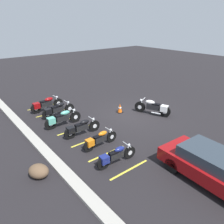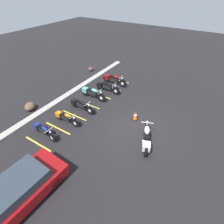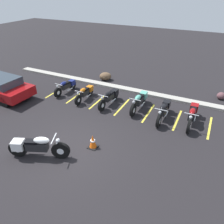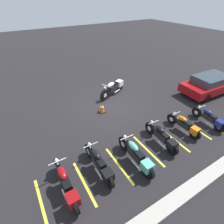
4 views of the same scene
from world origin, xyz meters
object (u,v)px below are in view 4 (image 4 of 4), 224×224
(motorcycle_white_featured, at_px, (114,87))
(car_red, at_px, (211,84))
(parked_bike_1, at_px, (185,125))
(parked_bike_5, at_px, (66,184))
(parked_bike_4, at_px, (100,164))
(traffic_cone, at_px, (102,108))
(parked_bike_2, at_px, (162,137))
(parked_bike_3, at_px, (137,156))
(parked_bike_0, at_px, (210,118))

(motorcycle_white_featured, xyz_separation_m, car_red, (-5.82, 3.23, 0.16))
(parked_bike_1, height_order, parked_bike_5, parked_bike_5)
(parked_bike_1, bearing_deg, parked_bike_4, 87.60)
(motorcycle_white_featured, xyz_separation_m, traffic_cone, (1.72, 1.49, -0.22))
(car_red, xyz_separation_m, traffic_cone, (7.54, -1.74, -0.39))
(parked_bike_1, distance_m, traffic_cone, 4.58)
(parked_bike_2, xyz_separation_m, parked_bike_4, (3.15, -0.13, 0.02))
(parked_bike_2, bearing_deg, parked_bike_3, 102.58)
(motorcycle_white_featured, bearing_deg, parked_bike_0, 92.63)
(parked_bike_0, relative_size, parked_bike_1, 1.01)
(parked_bike_0, distance_m, parked_bike_5, 7.71)
(parked_bike_1, distance_m, car_red, 5.23)
(parked_bike_5, distance_m, car_red, 11.17)
(parked_bike_1, xyz_separation_m, parked_bike_3, (3.29, 0.35, 0.06))
(traffic_cone, bearing_deg, parked_bike_0, 137.06)
(parked_bike_3, bearing_deg, parked_bike_1, -83.11)
(parked_bike_3, xyz_separation_m, parked_bike_5, (2.84, -0.24, 0.01))
(parked_bike_4, bearing_deg, parked_bike_0, -93.66)
(parked_bike_4, bearing_deg, parked_bike_3, -106.61)
(parked_bike_2, relative_size, parked_bike_4, 0.96)
(parked_bike_5, bearing_deg, car_red, -80.00)
(motorcycle_white_featured, distance_m, traffic_cone, 2.29)
(parked_bike_5, xyz_separation_m, traffic_cone, (-3.43, -3.82, -0.19))
(parked_bike_0, relative_size, traffic_cone, 3.23)
(parked_bike_0, distance_m, parked_bike_2, 3.19)
(parked_bike_2, relative_size, parked_bike_5, 0.93)
(parked_bike_1, xyz_separation_m, traffic_cone, (2.70, -3.70, -0.13))
(parked_bike_3, bearing_deg, parked_bike_2, -79.56)
(car_red, bearing_deg, parked_bike_3, -161.42)
(motorcycle_white_featured, relative_size, parked_bike_5, 1.00)
(parked_bike_3, distance_m, car_red, 8.46)
(motorcycle_white_featured, bearing_deg, parked_bike_4, 31.22)
(motorcycle_white_featured, relative_size, car_red, 0.53)
(parked_bike_1, height_order, parked_bike_3, parked_bike_3)
(motorcycle_white_featured, distance_m, parked_bike_5, 7.40)
(parked_bike_4, relative_size, traffic_cone, 3.59)
(parked_bike_1, height_order, traffic_cone, parked_bike_1)
(parked_bike_3, relative_size, parked_bike_5, 0.99)
(parked_bike_1, distance_m, parked_bike_3, 3.31)
(parked_bike_2, relative_size, parked_bike_3, 0.94)
(parked_bike_1, xyz_separation_m, parked_bike_4, (4.75, -0.07, 0.05))
(parked_bike_3, bearing_deg, car_red, -73.38)
(parked_bike_3, height_order, car_red, car_red)
(parked_bike_0, bearing_deg, traffic_cone, 51.12)
(car_red, distance_m, traffic_cone, 7.75)
(motorcycle_white_featured, relative_size, parked_bike_4, 1.04)
(parked_bike_5, bearing_deg, parked_bike_0, -91.93)
(parked_bike_4, xyz_separation_m, car_red, (-9.60, -1.89, 0.21))
(traffic_cone, bearing_deg, motorcycle_white_featured, -139.01)
(parked_bike_5, bearing_deg, motorcycle_white_featured, -44.84)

